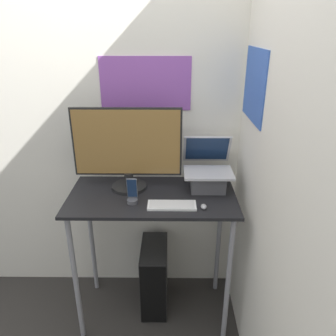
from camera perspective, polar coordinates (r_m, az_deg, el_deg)
The scene contains 9 objects.
wall_back at distance 2.20m, azimuth -2.46°, elevation 7.94°, with size 6.00×0.06×2.60m.
wall_side_right at distance 1.69m, azimuth 17.11°, elevation 2.00°, with size 0.06×6.00×2.60m.
desk at distance 2.08m, azimuth -2.70°, elevation -7.90°, with size 1.02×0.53×0.94m.
laptop at distance 2.06m, azimuth 6.94°, elevation -1.25°, with size 0.30×0.30×0.32m.
monitor at distance 2.01m, azimuth -7.08°, elevation 3.14°, with size 0.66×0.22×0.52m.
keyboard at distance 1.88m, azimuth 0.67°, elevation -6.50°, with size 0.28×0.11×0.02m.
mouse at distance 1.87m, azimuth 6.24°, elevation -6.70°, with size 0.03×0.05×0.02m.
cell_phone at distance 1.92m, azimuth -6.25°, elevation -4.76°, with size 0.06×0.06×0.16m.
computer_tower at distance 2.46m, azimuth -2.44°, elevation -18.32°, with size 0.18×0.37×0.50m.
Camera 1 is at (0.12, -1.51, 1.89)m, focal length 35.00 mm.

